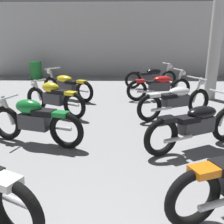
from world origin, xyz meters
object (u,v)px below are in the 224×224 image
at_px(motorcycle_right_row_2, 197,124).
at_px(motorcycle_left_row_4, 67,85).
at_px(motorcycle_left_row_2, 34,120).
at_px(support_pillar, 215,49).
at_px(motorcycle_right_row_3, 176,100).
at_px(motorcycle_right_row_4, 160,86).
at_px(motorcycle_right_row_5, 151,77).
at_px(oil_drum, 36,71).
at_px(motorcycle_left_row_3, 54,98).

bearing_deg(motorcycle_right_row_2, motorcycle_left_row_4, 129.95).
relative_size(motorcycle_left_row_2, motorcycle_left_row_4, 1.02).
distance_m(support_pillar, motorcycle_left_row_2, 5.95).
bearing_deg(motorcycle_right_row_3, motorcycle_left_row_4, 148.56).
relative_size(motorcycle_right_row_2, motorcycle_right_row_4, 0.93).
xyz_separation_m(motorcycle_right_row_2, motorcycle_right_row_5, (-0.07, 5.63, 0.00)).
bearing_deg(motorcycle_right_row_5, motorcycle_left_row_2, -117.49).
bearing_deg(oil_drum, motorcycle_left_row_3, -67.83).
height_order(motorcycle_left_row_3, motorcycle_right_row_5, motorcycle_right_row_5).
bearing_deg(support_pillar, motorcycle_right_row_3, -127.65).
xyz_separation_m(motorcycle_left_row_4, motorcycle_right_row_2, (3.07, -3.67, 0.00)).
height_order(motorcycle_left_row_3, motorcycle_right_row_4, motorcycle_right_row_4).
height_order(motorcycle_left_row_2, motorcycle_left_row_4, motorcycle_left_row_4).
relative_size(motorcycle_left_row_4, motorcycle_right_row_5, 0.88).
relative_size(motorcycle_right_row_2, motorcycle_right_row_3, 0.99).
distance_m(motorcycle_right_row_2, motorcycle_right_row_3, 1.77).
relative_size(motorcycle_left_row_2, motorcycle_right_row_3, 0.96).
bearing_deg(motorcycle_right_row_5, motorcycle_left_row_3, -128.52).
bearing_deg(motorcycle_right_row_2, oil_drum, 125.14).
bearing_deg(motorcycle_right_row_5, motorcycle_right_row_2, -89.25).
bearing_deg(motorcycle_right_row_5, support_pillar, -47.77).
bearing_deg(motorcycle_left_row_4, support_pillar, 1.62).
bearing_deg(motorcycle_right_row_4, motorcycle_right_row_2, -88.88).
distance_m(motorcycle_left_row_4, motorcycle_right_row_3, 3.63).
distance_m(motorcycle_left_row_2, motorcycle_left_row_3, 1.80).
relative_size(motorcycle_left_row_3, motorcycle_right_row_3, 0.88).
height_order(motorcycle_left_row_2, motorcycle_right_row_5, motorcycle_right_row_5).
bearing_deg(motorcycle_left_row_3, motorcycle_right_row_5, 51.48).
bearing_deg(motorcycle_right_row_4, motorcycle_left_row_3, -149.77).
xyz_separation_m(motorcycle_left_row_3, motorcycle_left_row_4, (-0.04, 1.76, -0.01)).
distance_m(motorcycle_left_row_2, motorcycle_right_row_4, 4.55).
relative_size(motorcycle_left_row_4, motorcycle_right_row_3, 0.94).
height_order(motorcycle_left_row_4, motorcycle_right_row_5, same).
bearing_deg(oil_drum, motorcycle_right_row_2, -54.86).
relative_size(motorcycle_right_row_3, motorcycle_right_row_4, 0.94).
xyz_separation_m(motorcycle_left_row_3, motorcycle_right_row_3, (3.06, -0.14, -0.01)).
bearing_deg(support_pillar, motorcycle_right_row_5, 132.23).
relative_size(motorcycle_left_row_4, motorcycle_right_row_4, 0.88).
distance_m(motorcycle_left_row_2, motorcycle_right_row_3, 3.40).
xyz_separation_m(motorcycle_left_row_4, oil_drum, (-2.29, 3.95, -0.03)).
distance_m(support_pillar, motorcycle_right_row_4, 2.02).
xyz_separation_m(motorcycle_left_row_2, motorcycle_right_row_4, (2.87, 3.52, -0.01)).
bearing_deg(oil_drum, motorcycle_left_row_2, -72.15).
xyz_separation_m(support_pillar, motorcycle_left_row_2, (-4.53, -3.68, -1.14)).
bearing_deg(oil_drum, motorcycle_right_row_5, -20.59).
bearing_deg(motorcycle_right_row_3, motorcycle_right_row_4, 93.01).
height_order(support_pillar, motorcycle_left_row_2, support_pillar).
bearing_deg(support_pillar, oil_drum, 151.21).
relative_size(motorcycle_right_row_4, motorcycle_right_row_5, 1.00).
height_order(motorcycle_left_row_3, oil_drum, motorcycle_left_row_3).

